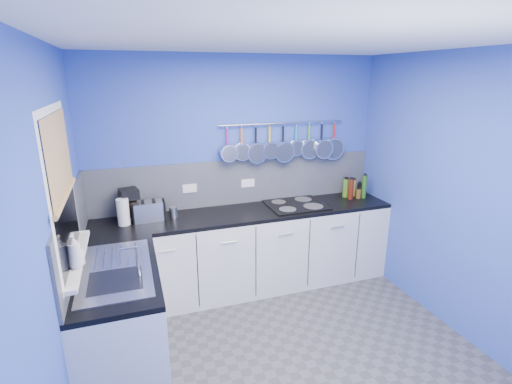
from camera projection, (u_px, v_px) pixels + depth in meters
floor at (290, 358)px, 3.21m from camera, size 3.20×3.00×0.02m
ceiling at (300, 38)px, 2.48m from camera, size 3.20×3.00×0.02m
wall_back at (238, 173)px, 4.22m from camera, size 3.20×0.02×2.50m
wall_front at (454, 351)px, 1.48m from camera, size 3.20×0.02×2.50m
wall_left at (56, 249)px, 2.35m from camera, size 0.02×3.00×2.50m
wall_right at (462, 198)px, 3.34m from camera, size 0.02×3.00×2.50m
backsplash_back at (239, 182)px, 4.22m from camera, size 3.20×0.02×0.50m
backsplash_left at (73, 228)px, 2.93m from camera, size 0.02×1.80×0.50m
cabinet_run_back at (247, 252)px, 4.17m from camera, size 3.20×0.60×0.86m
worktop_back at (247, 213)px, 4.04m from camera, size 3.20×0.60×0.04m
cabinet_run_left at (122, 324)px, 2.96m from camera, size 0.60×1.20×0.86m
worktop_left at (116, 272)px, 2.83m from camera, size 0.60×1.20×0.04m
window_frame at (62, 189)px, 2.55m from camera, size 0.01×1.00×1.10m
window_glass at (63, 189)px, 2.55m from camera, size 0.01×0.90×1.00m
bamboo_blind at (59, 156)px, 2.49m from camera, size 0.01×0.90×0.55m
window_sill at (77, 258)px, 2.71m from camera, size 0.10×0.98×0.03m
sink_unit at (116, 269)px, 2.82m from camera, size 0.50×0.95×0.01m
mixer_tap at (138, 261)px, 2.67m from camera, size 0.12×0.08×0.26m
socket_left at (190, 188)px, 4.05m from camera, size 0.15×0.01×0.09m
socket_right at (248, 183)px, 4.25m from camera, size 0.15×0.01×0.09m
pot_rail at (283, 123)px, 4.16m from camera, size 1.45×0.02×0.02m
soap_bottle_a at (74, 251)px, 2.51m from camera, size 0.10×0.10×0.24m
soap_bottle_b at (75, 254)px, 2.54m from camera, size 0.10×0.10×0.17m
paper_towel at (123, 212)px, 3.64m from camera, size 0.12×0.12×0.26m
coffee_maker at (130, 205)px, 3.74m from camera, size 0.22×0.23×0.32m
toaster at (149, 211)px, 3.77m from camera, size 0.30×0.19×0.19m
canister at (173, 213)px, 3.83m from camera, size 0.10×0.10×0.12m
hob at (296, 204)px, 4.23m from camera, size 0.63×0.55×0.01m
pan_0 at (227, 143)px, 4.01m from camera, size 0.18×0.11×0.37m
pan_1 at (242, 143)px, 4.06m from camera, size 0.19×0.07×0.38m
pan_2 at (256, 144)px, 4.11m from camera, size 0.23×0.08×0.42m
pan_3 at (270, 141)px, 4.16m from camera, size 0.19×0.09×0.38m
pan_4 at (283, 143)px, 4.21m from camera, size 0.24×0.09×0.43m
pan_5 at (296, 139)px, 4.25m from camera, size 0.18×0.06×0.37m
pan_6 at (309, 141)px, 4.31m from camera, size 0.22×0.07×0.41m
pan_7 at (322, 140)px, 4.36m from camera, size 0.22×0.11×0.41m
pan_8 at (334, 141)px, 4.41m from camera, size 0.25×0.05×0.44m
condiment_0 at (359, 189)px, 4.55m from camera, size 0.05×0.05×0.15m
condiment_1 at (354, 188)px, 4.53m from camera, size 0.06×0.06×0.20m
condiment_2 at (346, 188)px, 4.50m from camera, size 0.07×0.07×0.22m
condiment_3 at (364, 187)px, 4.45m from camera, size 0.05×0.05×0.27m
condiment_4 at (359, 194)px, 4.46m from camera, size 0.06×0.06×0.11m
condiment_5 at (351, 189)px, 4.42m from camera, size 0.06×0.06×0.24m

